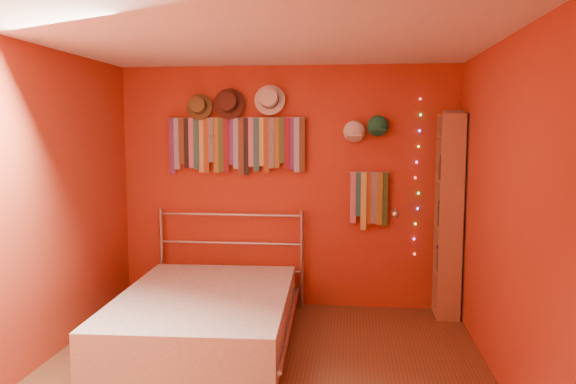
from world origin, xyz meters
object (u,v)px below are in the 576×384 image
at_px(bed, 205,316).
at_px(reading_lamp, 395,214).
at_px(bookshelf, 453,215).
at_px(tie_rack, 236,143).

bearing_deg(bed, reading_lamp, 26.15).
height_order(reading_lamp, bookshelf, bookshelf).
relative_size(tie_rack, bed, 0.68).
relative_size(reading_lamp, bed, 0.16).
height_order(tie_rack, bed, tie_rack).
bearing_deg(bookshelf, tie_rack, 175.95).
relative_size(reading_lamp, bookshelf, 0.17).
bearing_deg(tie_rack, bookshelf, -4.05).
xyz_separation_m(bookshelf, bed, (-2.25, -0.94, -0.78)).
bearing_deg(reading_lamp, tie_rack, 173.29).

